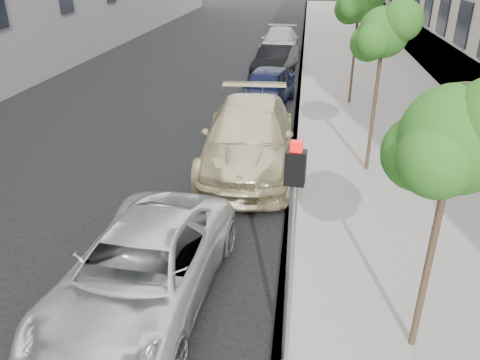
% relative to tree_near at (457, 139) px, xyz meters
% --- Properties ---
extents(sidewalk, '(6.40, 72.00, 0.14)m').
position_rel_tree_near_xyz_m(sidewalk, '(1.07, 22.50, -3.38)').
color(sidewalk, gray).
rests_on(sidewalk, ground).
extents(curb, '(0.15, 72.00, 0.14)m').
position_rel_tree_near_xyz_m(curb, '(-2.05, 22.50, -3.38)').
color(curb, '#9E9B93').
rests_on(curb, ground).
extents(tree_near, '(1.71, 1.51, 4.15)m').
position_rel_tree_near_xyz_m(tree_near, '(0.00, 0.00, 0.00)').
color(tree_near, '#38281C').
rests_on(tree_near, sidewalk).
extents(tree_mid, '(1.60, 1.40, 4.42)m').
position_rel_tree_near_xyz_m(tree_mid, '(-0.00, 6.50, 0.32)').
color(tree_mid, '#38281C').
rests_on(tree_mid, sidewalk).
extents(tree_far, '(1.83, 1.63, 4.72)m').
position_rel_tree_near_xyz_m(tree_far, '(0.00, 13.00, 0.51)').
color(tree_far, '#38281C').
rests_on(tree_far, sidewalk).
extents(signal_pole, '(0.26, 0.21, 3.40)m').
position_rel_tree_near_xyz_m(signal_pole, '(-1.93, -0.58, -1.20)').
color(signal_pole, '#939699').
rests_on(signal_pole, sidewalk).
extents(minivan, '(2.65, 5.15, 1.39)m').
position_rel_tree_near_xyz_m(minivan, '(-4.40, 0.46, -2.75)').
color(minivan, silver).
rests_on(minivan, ground).
extents(suv, '(2.76, 6.18, 1.76)m').
position_rel_tree_near_xyz_m(suv, '(-3.33, 6.59, -2.56)').
color(suv, beige).
rests_on(suv, ground).
extents(sedan_blue, '(2.47, 4.67, 1.51)m').
position_rel_tree_near_xyz_m(sedan_blue, '(-3.33, 12.45, -2.69)').
color(sedan_blue, black).
rests_on(sedan_blue, ground).
extents(sedan_black, '(2.18, 4.64, 1.47)m').
position_rel_tree_near_xyz_m(sedan_black, '(-3.33, 17.74, -2.71)').
color(sedan_black, black).
rests_on(sedan_black, ground).
extents(sedan_rear, '(2.16, 5.27, 1.53)m').
position_rel_tree_near_xyz_m(sedan_rear, '(-3.43, 23.20, -2.68)').
color(sedan_rear, '#9B9DA2').
rests_on(sedan_rear, ground).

